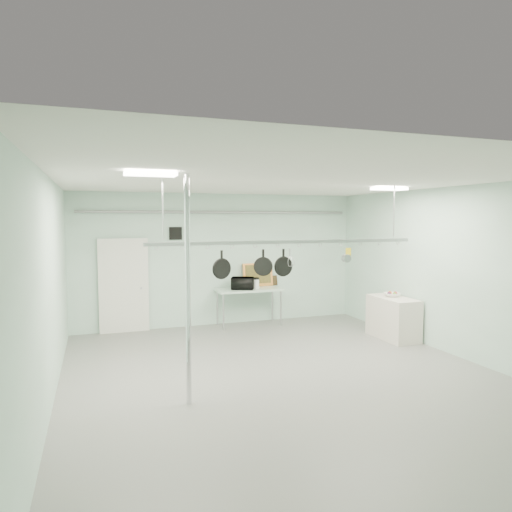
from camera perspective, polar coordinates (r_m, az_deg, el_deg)
name	(u,v)px	position (r m, az deg, el deg)	size (l,w,h in m)	color
floor	(284,376)	(7.80, 3.53, -14.72)	(8.00, 8.00, 0.00)	gray
ceiling	(285,181)	(7.38, 3.66, 9.33)	(7.00, 8.00, 0.02)	silver
back_wall	(221,259)	(11.18, -4.44, -0.43)	(7.00, 0.02, 3.20)	silver
right_wall	(456,272)	(9.35, 23.69, -1.80)	(0.02, 8.00, 3.20)	silver
door	(124,287)	(10.84, -16.20, -3.69)	(1.10, 0.10, 2.20)	silver
wall_vent	(175,233)	(10.89, -10.03, 2.81)	(0.30, 0.04, 0.30)	black
conduit_pipe	(221,212)	(11.05, -4.35, 5.48)	(0.07, 0.07, 6.60)	gray
chrome_pole	(188,291)	(6.36, -8.51, -4.32)	(0.08, 0.08, 3.20)	silver
prep_table	(249,292)	(11.08, -0.88, -4.46)	(1.60, 0.70, 0.91)	silver
side_cabinet	(393,318)	(10.38, 16.76, -7.43)	(0.60, 1.20, 0.90)	silver
pot_rack	(289,240)	(7.72, 4.11, 1.99)	(4.80, 0.06, 1.00)	#B7B7BC
light_panel_left	(150,174)	(6.04, -13.05, 9.99)	(0.65, 0.30, 0.05)	white
light_panel_right	(389,189)	(9.09, 16.31, 8.08)	(0.65, 0.30, 0.05)	white
microwave	(243,283)	(10.94, -1.67, -3.43)	(0.52, 0.35, 0.29)	black
coffee_canister	(256,284)	(11.06, 0.00, -3.50)	(0.15, 0.15, 0.23)	white
painting_large	(258,275)	(11.42, 0.23, -2.35)	(0.78, 0.05, 0.58)	orange
painting_small	(272,281)	(11.57, 1.96, -3.09)	(0.30, 0.04, 0.25)	#2F2210
fruit_bowl	(392,295)	(10.39, 16.66, -4.66)	(0.34, 0.34, 0.08)	white
skillet_left	(222,264)	(7.36, -4.32, -1.05)	(0.34, 0.06, 0.45)	black
skillet_mid	(263,262)	(7.58, 0.90, -0.82)	(0.31, 0.06, 0.44)	black
skillet_right	(283,263)	(7.71, 3.44, -0.87)	(0.34, 0.06, 0.48)	black
whisk	(290,257)	(7.75, 4.26, -0.16)	(0.17, 0.17, 0.29)	#A2A2A7
grater	(348,254)	(8.27, 11.46, 0.25)	(0.10, 0.02, 0.24)	gold
saucepan	(346,255)	(8.25, 11.24, 0.11)	(0.15, 0.10, 0.28)	silver
fruit_cluster	(392,293)	(10.38, 16.66, -4.44)	(0.24, 0.24, 0.09)	#B61024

